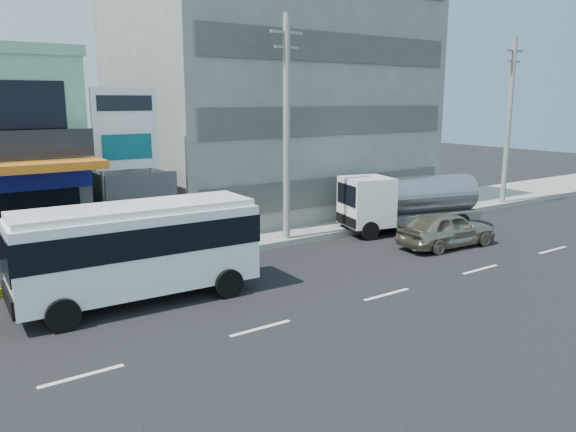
# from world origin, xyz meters

# --- Properties ---
(ground) EXTENTS (120.00, 120.00, 0.00)m
(ground) POSITION_xyz_m (0.00, 0.00, 0.00)
(ground) COLOR black
(ground) RESTS_ON ground
(sidewalk) EXTENTS (70.00, 5.00, 0.30)m
(sidewalk) POSITION_xyz_m (5.00, 9.50, 0.15)
(sidewalk) COLOR gray
(sidewalk) RESTS_ON ground
(concrete_building) EXTENTS (16.00, 12.00, 14.00)m
(concrete_building) POSITION_xyz_m (10.00, 15.00, 7.00)
(concrete_building) COLOR gray
(concrete_building) RESTS_ON ground
(gap_structure) EXTENTS (3.00, 6.00, 3.50)m
(gap_structure) POSITION_xyz_m (0.00, 12.00, 1.75)
(gap_structure) COLOR #404145
(gap_structure) RESTS_ON ground
(satellite_dish) EXTENTS (1.50, 1.50, 0.15)m
(satellite_dish) POSITION_xyz_m (0.00, 11.00, 3.58)
(satellite_dish) COLOR slate
(satellite_dish) RESTS_ON gap_structure
(billboard) EXTENTS (2.60, 0.18, 6.90)m
(billboard) POSITION_xyz_m (-0.50, 9.20, 4.93)
(billboard) COLOR gray
(billboard) RESTS_ON ground
(utility_pole_near) EXTENTS (1.60, 0.30, 10.00)m
(utility_pole_near) POSITION_xyz_m (6.00, 7.40, 5.15)
(utility_pole_near) COLOR #999993
(utility_pole_near) RESTS_ON ground
(utility_pole_far) EXTENTS (1.60, 0.30, 10.00)m
(utility_pole_far) POSITION_xyz_m (22.00, 7.40, 5.15)
(utility_pole_far) COLOR #999993
(utility_pole_far) RESTS_ON ground
(minibus) EXTENTS (7.72, 2.91, 3.19)m
(minibus) POSITION_xyz_m (-2.05, 4.10, 1.91)
(minibus) COLOR white
(minibus) RESTS_ON ground
(sedan) EXTENTS (4.88, 2.27, 1.62)m
(sedan) POSITION_xyz_m (11.64, 3.06, 0.81)
(sedan) COLOR tan
(sedan) RESTS_ON ground
(tanker_truck) EXTENTS (7.39, 3.70, 2.80)m
(tanker_truck) POSITION_xyz_m (12.35, 6.27, 1.50)
(tanker_truck) COLOR white
(tanker_truck) RESTS_ON ground
(motorcycle_rider) EXTENTS (2.04, 1.31, 2.47)m
(motorcycle_rider) POSITION_xyz_m (-4.00, 6.80, 0.82)
(motorcycle_rider) COLOR #570C13
(motorcycle_rider) RESTS_ON ground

